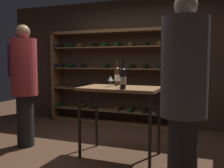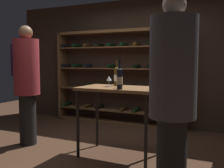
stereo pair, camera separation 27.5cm
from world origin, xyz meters
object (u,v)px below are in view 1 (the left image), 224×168
(wine_rack, at_px, (113,78))
(person_guest_blue_shirt, at_px, (184,91))
(person_host_in_suit, at_px, (24,80))
(wine_glass_stemmed_center, at_px, (121,80))
(wine_glass_stemmed_left, at_px, (110,79))
(tasting_table, at_px, (120,96))
(wine_bottle_black_capsule, at_px, (117,76))
(wine_bottle_red_label, at_px, (123,78))

(wine_rack, xyz_separation_m, person_guest_blue_shirt, (1.80, -2.79, 0.08))
(person_host_in_suit, bearing_deg, wine_rack, 25.00)
(wine_glass_stemmed_center, relative_size, wine_glass_stemmed_left, 0.98)
(wine_rack, relative_size, person_guest_blue_shirt, 1.47)
(person_host_in_suit, bearing_deg, wine_glass_stemmed_left, -39.22)
(tasting_table, bearing_deg, person_host_in_suit, -175.53)
(wine_rack, xyz_separation_m, person_host_in_suit, (-0.74, -1.92, 0.06))
(person_host_in_suit, distance_m, wine_glass_stemmed_center, 1.59)
(wine_bottle_black_capsule, bearing_deg, wine_glass_stemmed_left, -96.62)
(wine_glass_stemmed_left, bearing_deg, wine_rack, 110.51)
(wine_bottle_red_label, height_order, wine_bottle_black_capsule, wine_bottle_black_capsule)
(person_guest_blue_shirt, height_order, wine_glass_stemmed_center, person_guest_blue_shirt)
(wine_glass_stemmed_center, height_order, wine_glass_stemmed_left, wine_glass_stemmed_left)
(person_host_in_suit, bearing_deg, person_guest_blue_shirt, -62.86)
(wine_rack, height_order, wine_bottle_black_capsule, wine_rack)
(person_host_in_suit, xyz_separation_m, wine_bottle_black_capsule, (1.44, 0.32, 0.07))
(wine_rack, xyz_separation_m, wine_glass_stemmed_left, (0.67, -1.80, 0.10))
(person_guest_blue_shirt, distance_m, wine_bottle_black_capsule, 1.62)
(person_host_in_suit, distance_m, wine_bottle_red_label, 1.70)
(wine_rack, xyz_separation_m, wine_bottle_black_capsule, (0.70, -1.60, 0.13))
(wine_bottle_black_capsule, height_order, wine_glass_stemmed_left, wine_bottle_black_capsule)
(person_guest_blue_shirt, relative_size, wine_glass_stemmed_left, 12.72)
(tasting_table, bearing_deg, person_guest_blue_shirt, -45.51)
(wine_rack, xyz_separation_m, wine_glass_stemmed_center, (0.85, -1.88, 0.10))
(wine_bottle_red_label, bearing_deg, wine_bottle_black_capsule, 119.12)
(tasting_table, xyz_separation_m, wine_bottle_black_capsule, (-0.12, 0.20, 0.26))
(person_guest_blue_shirt, bearing_deg, wine_bottle_red_label, -41.80)
(wine_glass_stemmed_center, xyz_separation_m, wine_glass_stemmed_left, (-0.18, 0.08, 0.00))
(tasting_table, relative_size, person_host_in_suit, 0.57)
(wine_bottle_red_label, bearing_deg, tasting_table, 116.68)
(person_guest_blue_shirt, height_order, wine_glass_stemmed_left, person_guest_blue_shirt)
(person_guest_blue_shirt, distance_m, wine_glass_stemmed_left, 1.50)
(wine_rack, distance_m, wine_bottle_black_capsule, 1.75)
(wine_glass_stemmed_center, bearing_deg, person_guest_blue_shirt, -43.94)
(tasting_table, distance_m, wine_glass_stemmed_center, 0.25)
(wine_bottle_black_capsule, distance_m, wine_glass_stemmed_center, 0.32)
(person_host_in_suit, distance_m, wine_glass_stemmed_left, 1.42)
(wine_bottle_black_capsule, xyz_separation_m, wine_glass_stemmed_left, (-0.02, -0.20, -0.03))
(wine_bottle_red_label, xyz_separation_m, wine_glass_stemmed_center, (-0.10, 0.17, -0.03))
(person_host_in_suit, xyz_separation_m, person_guest_blue_shirt, (2.54, -0.87, 0.02))
(wine_bottle_black_capsule, relative_size, wine_glass_stemmed_left, 2.59)
(tasting_table, xyz_separation_m, person_host_in_suit, (-1.56, -0.12, 0.19))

